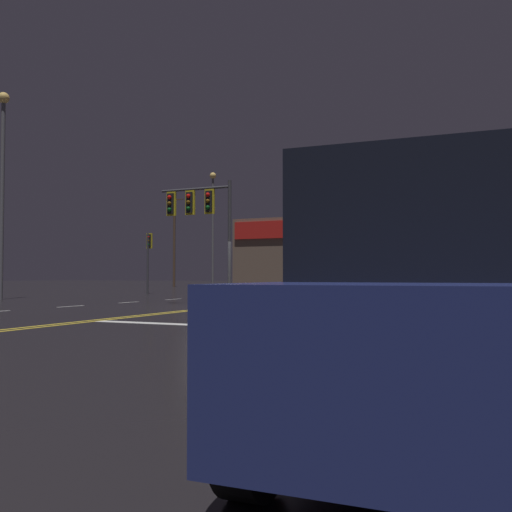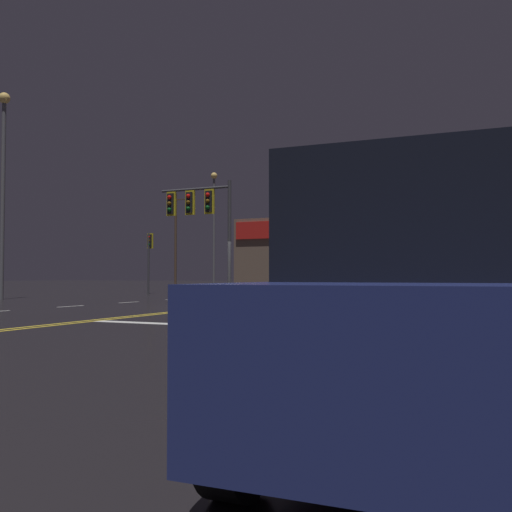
% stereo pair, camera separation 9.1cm
% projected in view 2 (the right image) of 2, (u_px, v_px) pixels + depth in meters
% --- Properties ---
extents(ground_plane, '(200.00, 200.00, 0.00)m').
position_uv_depth(ground_plane, '(220.00, 307.00, 21.04)').
color(ground_plane, black).
extents(road_markings, '(16.17, 60.00, 0.01)m').
position_uv_depth(road_markings, '(229.00, 310.00, 19.29)').
color(road_markings, gold).
rests_on(road_markings, ground).
extents(traffic_signal_median, '(3.19, 0.36, 4.91)m').
position_uv_depth(traffic_signal_median, '(199.00, 210.00, 22.85)').
color(traffic_signal_median, '#38383D').
rests_on(traffic_signal_median, ground).
extents(traffic_signal_corner_northwest, '(0.42, 0.36, 3.93)m').
position_uv_depth(traffic_signal_corner_northwest, '(150.00, 249.00, 36.91)').
color(traffic_signal_corner_northwest, '#38383D').
rests_on(traffic_signal_corner_northwest, ground).
extents(streetlight_median_approach, '(0.56, 0.56, 10.28)m').
position_uv_depth(streetlight_median_approach, '(3.00, 168.00, 28.20)').
color(streetlight_median_approach, '#59595E').
rests_on(streetlight_median_approach, ground).
extents(streetlight_far_left, '(0.56, 0.56, 10.19)m').
position_uv_depth(streetlight_far_left, '(214.00, 215.00, 49.57)').
color(streetlight_far_left, '#59595E').
rests_on(streetlight_far_left, ground).
extents(parked_car, '(2.13, 4.35, 1.88)m').
position_uv_depth(parked_car, '(440.00, 305.00, 3.99)').
color(parked_car, navy).
rests_on(parked_car, ground).
extents(building_backdrop, '(33.54, 10.23, 7.12)m').
position_uv_depth(building_backdrop, '(405.00, 252.00, 57.31)').
color(building_backdrop, brown).
rests_on(building_backdrop, ground).
extents(utility_pole_row, '(47.36, 0.26, 10.93)m').
position_uv_depth(utility_pole_row, '(395.00, 229.00, 52.02)').
color(utility_pole_row, '#4C3828').
rests_on(utility_pole_row, ground).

